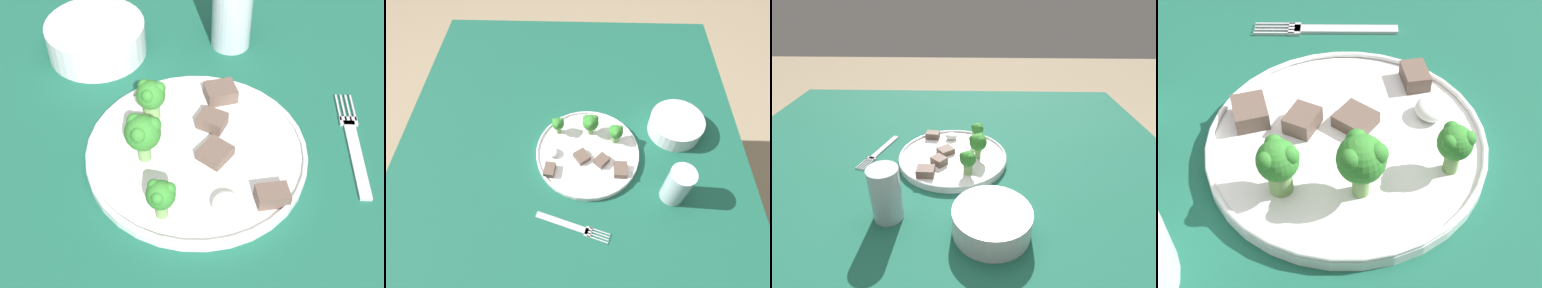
% 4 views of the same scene
% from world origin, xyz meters
% --- Properties ---
extents(ground_plane, '(8.00, 8.00, 0.00)m').
position_xyz_m(ground_plane, '(0.00, 0.00, 0.00)').
color(ground_plane, '#9E896B').
extents(table, '(1.23, 0.97, 0.72)m').
position_xyz_m(table, '(0.00, 0.00, 0.62)').
color(table, '#195642').
rests_on(table, ground_plane).
extents(dinner_plate, '(0.28, 0.28, 0.02)m').
position_xyz_m(dinner_plate, '(-0.02, 0.05, 0.73)').
color(dinner_plate, white).
rests_on(dinner_plate, table).
extents(fork, '(0.07, 0.18, 0.00)m').
position_xyz_m(fork, '(0.18, 0.01, 0.72)').
color(fork, '#B2B2B7').
rests_on(fork, table).
extents(cream_bowl, '(0.15, 0.15, 0.05)m').
position_xyz_m(cream_bowl, '(-0.11, 0.29, 0.74)').
color(cream_bowl, silver).
rests_on(cream_bowl, table).
extents(drinking_glass, '(0.06, 0.06, 0.11)m').
position_xyz_m(drinking_glass, '(0.10, 0.26, 0.77)').
color(drinking_glass, '#B2C1CC').
rests_on(drinking_glass, table).
extents(broccoli_floret_near_rim_left, '(0.05, 0.04, 0.07)m').
position_xyz_m(broccoli_floret_near_rim_left, '(-0.08, 0.05, 0.77)').
color(broccoli_floret_near_rim_left, '#709E56').
rests_on(broccoli_floret_near_rim_left, dinner_plate).
extents(broccoli_floret_center_left, '(0.03, 0.03, 0.05)m').
position_xyz_m(broccoli_floret_center_left, '(-0.08, -0.03, 0.76)').
color(broccoli_floret_center_left, '#709E56').
rests_on(broccoli_floret_center_left, dinner_plate).
extents(broccoli_floret_back_left, '(0.04, 0.04, 0.06)m').
position_xyz_m(broccoli_floret_back_left, '(-0.06, 0.12, 0.77)').
color(broccoli_floret_back_left, '#709E56').
rests_on(broccoli_floret_back_left, dinner_plate).
extents(meat_slice_front_slice, '(0.04, 0.03, 0.02)m').
position_xyz_m(meat_slice_front_slice, '(0.04, 0.13, 0.74)').
color(meat_slice_front_slice, brown).
rests_on(meat_slice_front_slice, dinner_plate).
extents(meat_slice_middle_slice, '(0.04, 0.04, 0.02)m').
position_xyz_m(meat_slice_middle_slice, '(0.01, 0.08, 0.74)').
color(meat_slice_middle_slice, brown).
rests_on(meat_slice_middle_slice, dinner_plate).
extents(meat_slice_rear_slice, '(0.05, 0.05, 0.01)m').
position_xyz_m(meat_slice_rear_slice, '(0.00, 0.03, 0.74)').
color(meat_slice_rear_slice, brown).
rests_on(meat_slice_rear_slice, dinner_plate).
extents(meat_slice_edge_slice, '(0.04, 0.03, 0.02)m').
position_xyz_m(meat_slice_edge_slice, '(0.04, -0.05, 0.74)').
color(meat_slice_edge_slice, brown).
rests_on(meat_slice_edge_slice, dinner_plate).
extents(sauce_dollop, '(0.03, 0.03, 0.02)m').
position_xyz_m(sauce_dollop, '(-0.01, -0.04, 0.74)').
color(sauce_dollop, white).
rests_on(sauce_dollop, dinner_plate).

